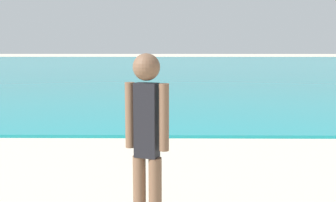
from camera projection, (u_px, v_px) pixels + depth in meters
water at (173, 65)px, 37.15m from camera, size 160.00×60.00×0.06m
person_standing at (147, 141)px, 3.22m from camera, size 0.35×0.21×1.61m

